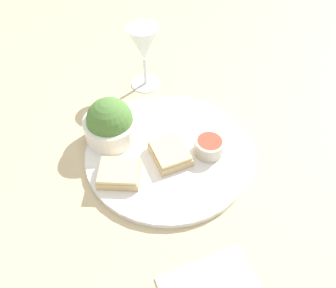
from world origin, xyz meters
TOP-DOWN VIEW (x-y plane):
  - ground_plane at (0.00, 0.00)m, footprint 4.00×4.00m
  - dinner_plate at (0.00, 0.00)m, footprint 0.36×0.36m
  - salad_bowl at (-0.12, -0.05)m, footprint 0.12×0.12m
  - sauce_ramekin at (0.07, 0.06)m, footprint 0.06×0.06m
  - cheese_toast_near at (0.02, -0.01)m, footprint 0.11×0.10m
  - cheese_toast_far at (-0.02, -0.12)m, footprint 0.11×0.10m
  - wine_glass at (-0.21, 0.14)m, footprint 0.08×0.08m

SIDE VIEW (x-z plane):
  - ground_plane at x=0.00m, z-range 0.00..0.00m
  - dinner_plate at x=0.00m, z-range 0.00..0.01m
  - cheese_toast_near at x=0.02m, z-range 0.01..0.04m
  - cheese_toast_far at x=-0.02m, z-range 0.01..0.04m
  - sauce_ramekin at x=0.07m, z-range 0.02..0.05m
  - salad_bowl at x=-0.12m, z-range 0.00..0.10m
  - wine_glass at x=-0.21m, z-range 0.03..0.20m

